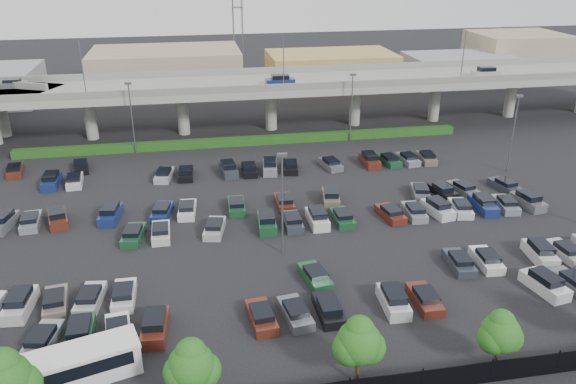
# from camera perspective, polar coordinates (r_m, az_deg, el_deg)

# --- Properties ---
(ground) EXTENTS (280.00, 280.00, 0.00)m
(ground) POSITION_cam_1_polar(r_m,az_deg,el_deg) (62.06, -1.81, -2.55)
(ground) COLOR black
(overpass) EXTENTS (150.00, 13.00, 15.80)m
(overpass) POSITION_cam_1_polar(r_m,az_deg,el_deg) (89.77, -5.08, 10.46)
(overpass) COLOR gray
(overpass) RESTS_ON ground
(hedge) EXTENTS (66.00, 1.60, 1.10)m
(hedge) POSITION_cam_1_polar(r_m,az_deg,el_deg) (84.85, -4.34, 5.18)
(hedge) COLOR #1B4113
(hedge) RESTS_ON ground
(tree_row) EXTENTS (65.07, 3.66, 5.94)m
(tree_row) POSITION_cam_1_polar(r_m,az_deg,el_deg) (38.28, 5.35, -15.18)
(tree_row) COLOR #332316
(tree_row) RESTS_ON ground
(shuttle_bus) EXTENTS (8.17, 4.68, 2.49)m
(shuttle_bus) POSITION_cam_1_polar(r_m,az_deg,el_deg) (42.49, -20.22, -15.99)
(shuttle_bus) COLOR white
(shuttle_bus) RESTS_ON ground
(parked_cars) EXTENTS (63.02, 41.66, 1.67)m
(parked_cars) POSITION_cam_1_polar(r_m,az_deg,el_deg) (58.68, -1.30, -3.51)
(parked_cars) COLOR silver
(parked_cars) RESTS_ON ground
(light_poles) EXTENTS (66.90, 48.38, 10.30)m
(light_poles) POSITION_cam_1_polar(r_m,az_deg,el_deg) (61.02, -6.00, 3.24)
(light_poles) COLOR #525358
(light_poles) RESTS_ON ground
(distant_buildings) EXTENTS (138.00, 24.00, 9.00)m
(distant_buildings) POSITION_cam_1_polar(r_m,az_deg,el_deg) (120.98, -0.37, 12.46)
(distant_buildings) COLOR gray
(distant_buildings) RESTS_ON ground
(comm_tower) EXTENTS (2.40, 2.40, 30.00)m
(comm_tower) POSITION_cam_1_polar(r_m,az_deg,el_deg) (130.15, -5.19, 18.45)
(comm_tower) COLOR #525358
(comm_tower) RESTS_ON ground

